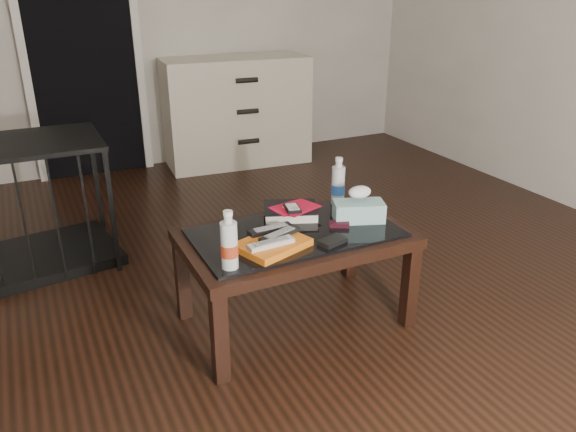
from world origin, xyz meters
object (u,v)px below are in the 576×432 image
textbook (291,211)px  water_bottle_right (338,181)px  coffee_table (295,244)px  water_bottle_left (229,240)px  tissue_box (359,211)px  pet_crate (26,227)px  dresser (236,111)px

textbook → water_bottle_right: bearing=29.9°
coffee_table → water_bottle_left: size_ratio=4.20×
tissue_box → water_bottle_left: bearing=-145.6°
pet_crate → dresser: bearing=28.4°
coffee_table → pet_crate: (-1.09, 1.15, -0.17)m
coffee_table → pet_crate: pet_crate is taller
dresser → textbook: 2.35m
tissue_box → coffee_table: bearing=-162.2°
dresser → pet_crate: dresser is taller
water_bottle_left → water_bottle_right: bearing=29.0°
water_bottle_right → tissue_box: (-0.02, -0.23, -0.07)m
dresser → pet_crate: (-1.75, -1.29, -0.22)m
pet_crate → textbook: size_ratio=3.90×
pet_crate → water_bottle_right: pet_crate is taller
textbook → water_bottle_right: 0.30m
coffee_table → tissue_box: size_ratio=4.35×
dresser → water_bottle_left: bearing=-107.0°
coffee_table → water_bottle_left: 0.46m
dresser → textbook: size_ratio=4.94×
water_bottle_right → water_bottle_left: bearing=-151.0°
pet_crate → water_bottle_right: (1.43, -0.94, 0.35)m
textbook → water_bottle_left: water_bottle_left is taller
pet_crate → water_bottle_right: bearing=-41.3°
dresser → tissue_box: 2.48m
textbook → water_bottle_left: 0.57m
coffee_table → textbook: bearing=70.4°
coffee_table → dresser: dresser is taller
water_bottle_right → tissue_box: size_ratio=1.03×
coffee_table → water_bottle_left: (-0.38, -0.19, 0.18)m
coffee_table → tissue_box: (0.32, -0.02, 0.11)m
textbook → water_bottle_right: water_bottle_right is taller
pet_crate → textbook: pet_crate is taller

